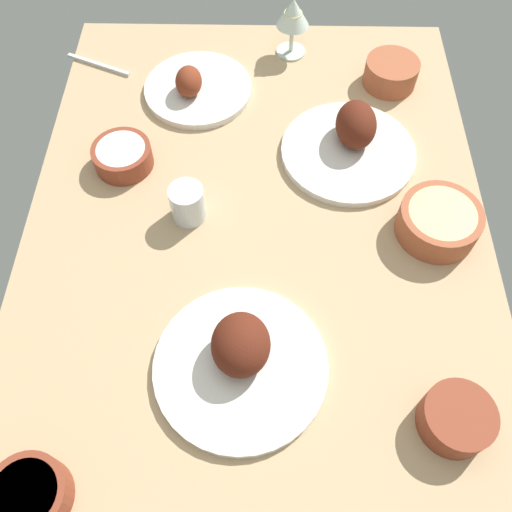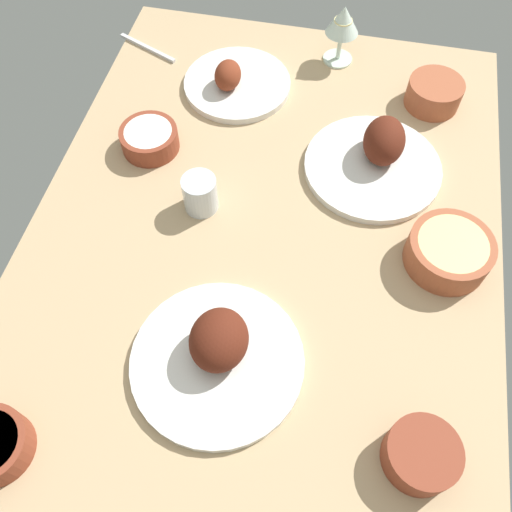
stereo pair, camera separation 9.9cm
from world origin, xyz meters
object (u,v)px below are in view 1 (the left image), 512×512
at_px(plate_center_main, 241,358).
at_px(bowl_potatoes, 439,221).
at_px(fork_loose, 99,65).
at_px(bowl_onions, 391,72).
at_px(bowl_cream, 122,156).
at_px(plate_near_viewer, 351,142).
at_px(bowl_soup, 457,418).
at_px(bowl_sauce, 29,495).
at_px(wine_glass, 293,16).
at_px(water_tumbler, 187,203).
at_px(plate_far_side, 196,87).

relative_size(plate_center_main, bowl_potatoes, 1.88).
xyz_separation_m(plate_center_main, fork_loose, (-0.74, -0.36, -0.02)).
height_order(bowl_onions, bowl_cream, bowl_onions).
xyz_separation_m(plate_near_viewer, bowl_onions, (-0.21, 0.11, 0.01)).
relative_size(plate_near_viewer, bowl_soup, 2.53).
distance_m(bowl_soup, bowl_cream, 0.79).
bearing_deg(fork_loose, bowl_cream, -47.46).
bearing_deg(plate_near_viewer, fork_loose, -114.02).
relative_size(bowl_sauce, fork_loose, 0.68).
bearing_deg(wine_glass, water_tumbler, -22.75).
distance_m(bowl_cream, water_tumbler, 0.19).
relative_size(plate_far_side, water_tumbler, 3.20).
height_order(plate_far_side, bowl_sauce, plate_far_side).
xyz_separation_m(plate_near_viewer, bowl_sauce, (0.69, -0.51, 0.00)).
height_order(plate_far_side, water_tumbler, water_tumbler).
height_order(plate_center_main, wine_glass, wine_glass).
bearing_deg(plate_center_main, bowl_cream, -149.28).
bearing_deg(bowl_sauce, bowl_cream, 176.55).
bearing_deg(bowl_sauce, wine_glass, 158.79).
xyz_separation_m(bowl_soup, fork_loose, (-0.83, -0.70, -0.03)).
bearing_deg(bowl_sauce, bowl_onions, 145.62).
relative_size(plate_center_main, bowl_onions, 2.39).
distance_m(plate_far_side, bowl_soup, 0.87).
bearing_deg(plate_far_side, bowl_soup, 31.59).
height_order(bowl_soup, fork_loose, bowl_soup).
distance_m(plate_near_viewer, bowl_sauce, 0.86).
bearing_deg(plate_center_main, bowl_onions, 155.03).
height_order(plate_near_viewer, fork_loose, plate_near_viewer).
relative_size(bowl_sauce, wine_glass, 0.82).
relative_size(bowl_soup, bowl_sauce, 0.96).
height_order(plate_far_side, fork_loose, plate_far_side).
distance_m(plate_center_main, bowl_cream, 0.50).
bearing_deg(bowl_potatoes, bowl_onions, -174.19).
relative_size(plate_center_main, water_tumbler, 3.77).
height_order(wine_glass, water_tumbler, wine_glass).
height_order(plate_center_main, bowl_soup, plate_center_main).
distance_m(plate_center_main, bowl_sauce, 0.36).
distance_m(bowl_cream, bowl_sauce, 0.65).
relative_size(bowl_onions, fork_loose, 0.71).
distance_m(plate_center_main, water_tumbler, 0.32).
height_order(bowl_soup, bowl_onions, bowl_onions).
bearing_deg(plate_center_main, bowl_soup, 74.45).
height_order(plate_center_main, bowl_onions, plate_center_main).
bearing_deg(plate_center_main, plate_near_viewer, 155.82).
bearing_deg(plate_center_main, water_tumbler, -159.90).
height_order(bowl_sauce, water_tumbler, water_tumbler).
height_order(plate_center_main, bowl_cream, plate_center_main).
xyz_separation_m(plate_far_side, bowl_potatoes, (0.38, 0.49, 0.02)).
height_order(bowl_sauce, wine_glass, wine_glass).
relative_size(bowl_onions, bowl_sauce, 1.05).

